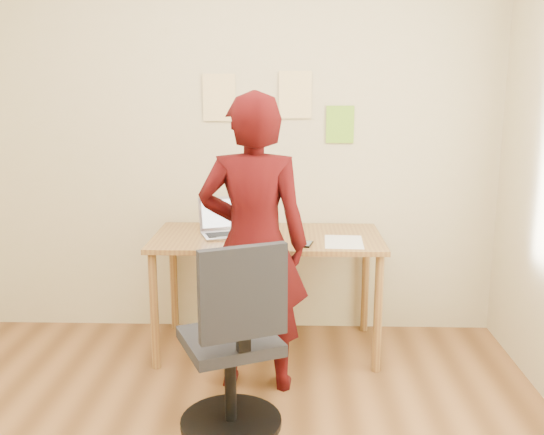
{
  "coord_description": "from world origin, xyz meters",
  "views": [
    {
      "loc": [
        0.38,
        -2.23,
        1.65
      ],
      "look_at": [
        0.28,
        0.95,
        0.95
      ],
      "focal_mm": 40.0,
      "sensor_mm": 36.0,
      "label": 1
    }
  ],
  "objects_px": {
    "laptop": "(226,226)",
    "office_chair": "(234,352)",
    "phone": "(306,244)",
    "person": "(254,244)",
    "desk": "(267,249)"
  },
  "relations": [
    {
      "from": "desk",
      "to": "laptop",
      "type": "bearing_deg",
      "value": 172.73
    },
    {
      "from": "phone",
      "to": "person",
      "type": "relative_size",
      "value": 0.09
    },
    {
      "from": "person",
      "to": "phone",
      "type": "bearing_deg",
      "value": -134.81
    },
    {
      "from": "office_chair",
      "to": "person",
      "type": "height_order",
      "value": "person"
    },
    {
      "from": "desk",
      "to": "person",
      "type": "height_order",
      "value": "person"
    },
    {
      "from": "laptop",
      "to": "office_chair",
      "type": "relative_size",
      "value": 0.39
    },
    {
      "from": "laptop",
      "to": "office_chair",
      "type": "xyz_separation_m",
      "value": [
        0.14,
        -0.99,
        -0.38
      ]
    },
    {
      "from": "laptop",
      "to": "phone",
      "type": "distance_m",
      "value": 0.55
    },
    {
      "from": "desk",
      "to": "office_chair",
      "type": "bearing_deg",
      "value": -97.23
    },
    {
      "from": "laptop",
      "to": "office_chair",
      "type": "bearing_deg",
      "value": -101.11
    },
    {
      "from": "laptop",
      "to": "person",
      "type": "xyz_separation_m",
      "value": [
        0.2,
        -0.51,
        0.02
      ]
    },
    {
      "from": "desk",
      "to": "phone",
      "type": "height_order",
      "value": "phone"
    },
    {
      "from": "phone",
      "to": "office_chair",
      "type": "bearing_deg",
      "value": -102.88
    },
    {
      "from": "desk",
      "to": "person",
      "type": "relative_size",
      "value": 0.86
    },
    {
      "from": "phone",
      "to": "laptop",
      "type": "bearing_deg",
      "value": 165.97
    }
  ]
}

